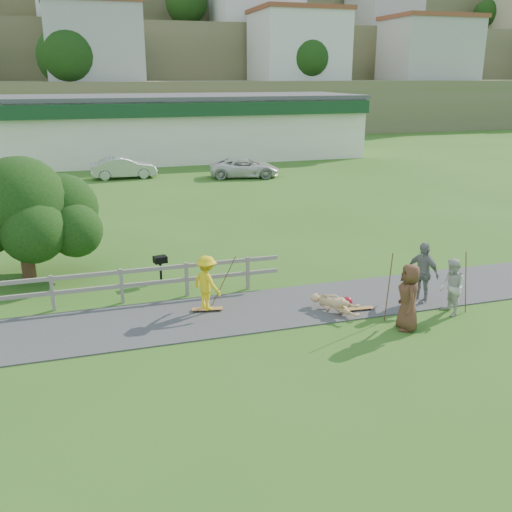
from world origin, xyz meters
The scene contains 20 objects.
ground centered at (0.00, 0.00, 0.00)m, with size 260.00×260.00×0.00m, color #34601B.
path centered at (0.00, 1.50, 0.02)m, with size 34.00×3.00×0.04m, color #3A3A3D.
fence centered at (-4.62, 3.30, 0.72)m, with size 15.05×0.10×1.10m.
strip_mall centered at (4.00, 34.94, 2.58)m, with size 32.50×10.75×5.10m.
hillside centered at (0.00, 91.31, 14.41)m, with size 220.00×67.00×47.50m.
skater_rider centered at (0.33, 1.84, 0.82)m, with size 1.05×0.61×1.63m, color yellow.
skater_fallen centered at (3.86, 0.66, 0.29)m, with size 1.60×0.38×0.58m, color tan.
spectator_a centered at (7.04, -0.41, 0.84)m, with size 0.82×0.64×1.68m, color beige.
spectator_b centered at (6.76, 0.69, 0.95)m, with size 1.12×0.46×1.91m, color gray.
spectator_c centered at (5.30, -0.92, 0.94)m, with size 0.91×0.60×1.87m, color #573222.
car_silver centered at (-0.10, 25.82, 0.71)m, with size 1.50×4.31×1.42m, color #AEAFB6.
car_white centered at (7.78, 23.79, 0.66)m, with size 2.18×4.72×1.31m, color silver.
tree centered at (-4.90, 6.66, 1.90)m, with size 5.01×5.01×3.79m, color black, non-canonical shape.
bbq centered at (-0.61, 4.77, 0.46)m, with size 0.42×0.32×0.92m, color black, non-canonical shape.
longboard_rider centered at (0.33, 1.84, 0.05)m, with size 0.90×0.22×0.10m, color olive, non-canonical shape.
longboard_fallen centered at (4.66, 0.56, 0.04)m, with size 0.80×0.20×0.09m, color olive, non-canonical shape.
helmet centered at (4.46, 1.01, 0.15)m, with size 0.31×0.31×0.31m, color maroon.
pole_rider centered at (0.93, 2.24, 0.85)m, with size 0.03×0.03×1.70m, color brown.
pole_spec_left centered at (5.05, -0.29, 1.01)m, with size 0.03×0.03×2.02m, color brown.
pole_spec_right centered at (7.50, -0.41, 0.95)m, with size 0.03×0.03×1.90m, color brown.
Camera 1 is at (-2.88, -13.41, 6.68)m, focal length 40.00 mm.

